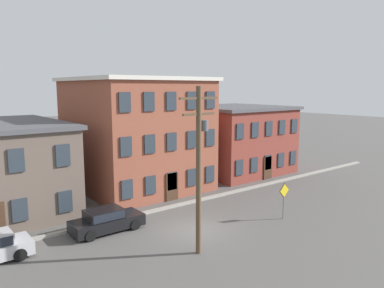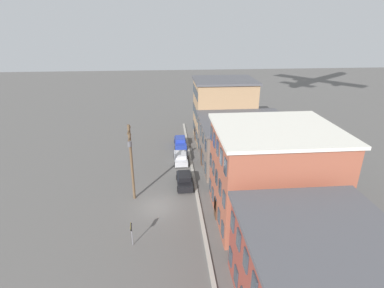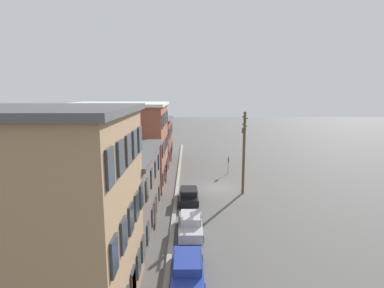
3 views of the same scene
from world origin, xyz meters
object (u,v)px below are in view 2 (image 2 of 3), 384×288
Objects in this scene: car_silver at (181,157)px; car_blue at (180,142)px; caution_sign at (131,230)px; car_black at (184,179)px; utility_pole at (131,159)px.

car_blue is at bearing 177.79° from car_silver.
caution_sign is (16.91, -5.18, 0.89)m from car_silver.
utility_pole reaches higher than car_black.
car_blue is 12.55m from car_black.
car_blue is 1.79× the size of caution_sign.
caution_sign reaches higher than car_silver.
car_silver is at bearing 147.94° from utility_pole.
car_black is at bearing 152.87° from caution_sign.
car_blue and car_silver have the same top height.
utility_pole is at bearing -66.21° from car_black.
car_blue is 0.50× the size of utility_pole.
car_black is 1.79× the size of caution_sign.
car_silver is 11.59m from utility_pole.
utility_pole is (2.58, -5.85, 4.21)m from car_black.
car_blue is 5.98m from car_silver.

